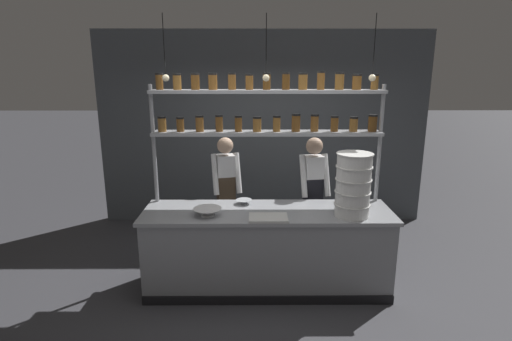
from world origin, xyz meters
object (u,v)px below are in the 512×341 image
(spice_shelf_unit, at_px, (268,115))
(serving_cup_front, at_px, (346,202))
(container_stack, at_px, (353,185))
(cutting_board, at_px, (269,218))
(prep_bowl_center_front, at_px, (244,202))
(prep_bowl_near_left, at_px, (208,212))
(chef_center, at_px, (313,193))
(chef_left, at_px, (226,190))

(spice_shelf_unit, height_order, serving_cup_front, spice_shelf_unit)
(spice_shelf_unit, bearing_deg, container_stack, -29.35)
(cutting_board, distance_m, prep_bowl_center_front, 0.54)
(cutting_board, bearing_deg, serving_cup_front, 22.07)
(spice_shelf_unit, distance_m, prep_bowl_near_left, 1.25)
(chef_center, distance_m, prep_bowl_center_front, 0.94)
(serving_cup_front, bearing_deg, container_stack, -91.37)
(prep_bowl_near_left, bearing_deg, container_stack, -0.23)
(cutting_board, bearing_deg, prep_bowl_center_front, 119.14)
(chef_left, height_order, prep_bowl_center_front, chef_left)
(chef_center, bearing_deg, container_stack, -78.80)
(chef_left, height_order, chef_center, chef_center)
(prep_bowl_center_front, bearing_deg, container_stack, -18.64)
(spice_shelf_unit, distance_m, cutting_board, 1.14)
(serving_cup_front, bearing_deg, chef_center, 120.21)
(container_stack, height_order, cutting_board, container_stack)
(chef_left, distance_m, serving_cup_front, 1.54)
(prep_bowl_near_left, xyz_separation_m, prep_bowl_center_front, (0.37, 0.38, -0.02))
(prep_bowl_near_left, relative_size, prep_bowl_center_front, 1.64)
(prep_bowl_center_front, height_order, serving_cup_front, serving_cup_front)
(container_stack, xyz_separation_m, cutting_board, (-0.88, -0.09, -0.32))
(spice_shelf_unit, xyz_separation_m, cutting_board, (-0.01, -0.58, -0.99))
(prep_bowl_near_left, relative_size, serving_cup_front, 2.79)
(spice_shelf_unit, distance_m, serving_cup_front, 1.31)
(spice_shelf_unit, xyz_separation_m, prep_bowl_center_front, (-0.27, -0.10, -0.98))
(prep_bowl_near_left, xyz_separation_m, serving_cup_front, (1.52, 0.26, 0.01))
(spice_shelf_unit, xyz_separation_m, prep_bowl_near_left, (-0.65, -0.48, -0.96))
(container_stack, height_order, serving_cup_front, container_stack)
(cutting_board, relative_size, prep_bowl_center_front, 2.20)
(prep_bowl_center_front, bearing_deg, chef_center, 25.08)
(prep_bowl_center_front, bearing_deg, prep_bowl_near_left, -134.66)
(container_stack, distance_m, prep_bowl_near_left, 1.54)
(chef_left, bearing_deg, container_stack, -48.61)
(prep_bowl_center_front, bearing_deg, chef_left, 113.67)
(cutting_board, bearing_deg, container_stack, 5.87)
(chef_left, height_order, cutting_board, chef_left)
(cutting_board, bearing_deg, chef_left, 116.26)
(spice_shelf_unit, relative_size, container_stack, 3.87)
(container_stack, distance_m, serving_cup_front, 0.39)
(spice_shelf_unit, bearing_deg, prep_bowl_near_left, -143.34)
(cutting_board, relative_size, serving_cup_front, 3.75)
(cutting_board, distance_m, prep_bowl_near_left, 0.65)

